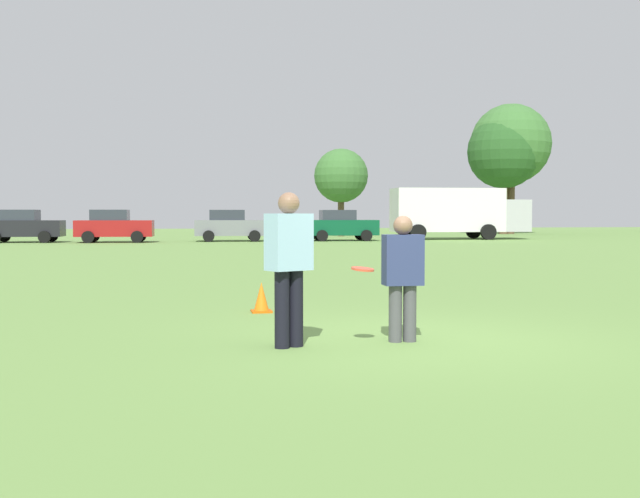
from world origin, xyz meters
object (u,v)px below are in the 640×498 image
(box_truck, at_px, (457,211))
(parked_car_mid_right, at_px, (230,225))
(player_thrower, at_px, (289,260))
(frisbee, at_px, (363,269))
(parked_car_near_right, at_px, (341,225))
(player_defender, at_px, (403,272))
(parked_car_mid_left, at_px, (23,226))
(traffic_cone, at_px, (261,298))
(parked_car_center, at_px, (114,226))

(box_truck, bearing_deg, parked_car_mid_right, -176.19)
(player_thrower, height_order, parked_car_mid_right, parked_car_mid_right)
(frisbee, height_order, parked_car_near_right, parked_car_near_right)
(player_defender, distance_m, frisbee, 0.63)
(player_thrower, height_order, parked_car_mid_left, parked_car_mid_left)
(frisbee, xyz_separation_m, traffic_cone, (-0.79, 3.42, -0.69))
(player_defender, bearing_deg, parked_car_mid_left, 106.70)
(frisbee, bearing_deg, player_thrower, 170.58)
(parked_car_mid_left, relative_size, parked_car_center, 1.00)
(frisbee, distance_m, parked_car_center, 35.93)
(player_thrower, distance_m, frisbee, 0.87)
(player_defender, relative_size, box_truck, 0.18)
(parked_car_center, height_order, box_truck, box_truck)
(parked_car_center, bearing_deg, parked_car_mid_right, 4.73)
(parked_car_near_right, bearing_deg, player_defender, -101.37)
(parked_car_near_right, bearing_deg, player_thrower, -103.51)
(parked_car_mid_right, bearing_deg, parked_car_center, -175.27)
(player_thrower, bearing_deg, frisbee, -9.42)
(frisbee, relative_size, traffic_cone, 0.57)
(frisbee, bearing_deg, parked_car_mid_left, 105.75)
(frisbee, bearing_deg, parked_car_mid_right, 88.08)
(parked_car_mid_left, bearing_deg, parked_car_center, -9.97)
(player_defender, bearing_deg, parked_car_mid_right, 88.98)
(parked_car_center, xyz_separation_m, parked_car_near_right, (13.01, 0.20, 0.00))
(player_thrower, bearing_deg, parked_car_mid_left, 104.56)
(parked_car_mid_left, height_order, parked_car_mid_right, same)
(box_truck, bearing_deg, traffic_cone, -115.79)
(parked_car_near_right, bearing_deg, traffic_cone, -104.72)
(frisbee, distance_m, box_truck, 40.12)
(parked_car_center, bearing_deg, parked_car_mid_left, 170.03)
(parked_car_center, bearing_deg, frisbee, -81.50)
(frisbee, relative_size, parked_car_mid_right, 0.06)
(player_defender, bearing_deg, parked_car_near_right, 78.63)
(player_defender, relative_size, parked_car_near_right, 0.36)
(parked_car_mid_right, xyz_separation_m, box_truck, (14.23, 0.95, 0.83))
(player_thrower, distance_m, box_truck, 40.32)
(player_thrower, xyz_separation_m, parked_car_mid_right, (2.06, 35.93, -0.10))
(parked_car_center, xyz_separation_m, box_truck, (20.75, 1.49, 0.83))
(parked_car_mid_right, bearing_deg, player_thrower, -93.28)
(traffic_cone, xyz_separation_m, parked_car_center, (-4.52, 32.11, 0.69))
(player_defender, height_order, traffic_cone, player_defender)
(player_defender, bearing_deg, box_truck, 67.97)
(player_defender, xyz_separation_m, parked_car_mid_right, (0.64, 35.80, 0.07))
(parked_car_center, distance_m, box_truck, 20.82)
(traffic_cone, distance_m, parked_car_mid_left, 34.33)
(player_defender, bearing_deg, traffic_cone, 113.36)
(player_defender, xyz_separation_m, frisbee, (-0.57, -0.27, 0.06))
(parked_car_center, relative_size, box_truck, 0.50)
(player_defender, distance_m, parked_car_mid_right, 35.81)
(traffic_cone, distance_m, parked_car_center, 32.44)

